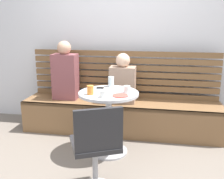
# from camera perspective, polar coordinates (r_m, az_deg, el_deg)

# --- Properties ---
(back_wall) EXTENTS (5.20, 0.10, 2.90)m
(back_wall) POSITION_cam_1_polar(r_m,az_deg,el_deg) (3.94, 2.97, 13.47)
(back_wall) COLOR silver
(back_wall) RESTS_ON ground
(booth_bench) EXTENTS (2.70, 0.52, 0.44)m
(booth_bench) POSITION_cam_1_polar(r_m,az_deg,el_deg) (3.74, 1.84, -5.83)
(booth_bench) COLOR brown
(booth_bench) RESTS_ON ground
(booth_backrest) EXTENTS (2.65, 0.04, 0.67)m
(booth_backrest) POSITION_cam_1_polar(r_m,az_deg,el_deg) (3.82, 2.45, 3.29)
(booth_backrest) COLOR brown
(booth_backrest) RESTS_ON booth_bench
(cafe_table) EXTENTS (0.68, 0.68, 0.74)m
(cafe_table) POSITION_cam_1_polar(r_m,az_deg,el_deg) (3.07, -0.72, -4.56)
(cafe_table) COLOR #ADADB2
(cafe_table) RESTS_ON ground
(white_chair) EXTENTS (0.53, 0.53, 0.85)m
(white_chair) POSITION_cam_1_polar(r_m,az_deg,el_deg) (2.35, -3.37, -12.23)
(white_chair) COLOR #ADADB2
(white_chair) RESTS_ON ground
(person_adult) EXTENTS (0.34, 0.22, 0.81)m
(person_adult) POSITION_cam_1_polar(r_m,az_deg,el_deg) (3.80, -9.94, 3.47)
(person_adult) COLOR brown
(person_adult) RESTS_ON booth_bench
(person_child_left) EXTENTS (0.34, 0.22, 0.67)m
(person_child_left) POSITION_cam_1_polar(r_m,az_deg,el_deg) (3.59, 2.29, 1.87)
(person_child_left) COLOR #9E7F6B
(person_child_left) RESTS_ON booth_bench
(cup_glass_tall) EXTENTS (0.07, 0.07, 0.12)m
(cup_glass_tall) POSITION_cam_1_polar(r_m,az_deg,el_deg) (3.26, -0.21, 1.72)
(cup_glass_tall) COLOR silver
(cup_glass_tall) RESTS_ON cafe_table
(cup_ceramic_white) EXTENTS (0.08, 0.08, 0.07)m
(cup_ceramic_white) POSITION_cam_1_polar(r_m,az_deg,el_deg) (2.80, -1.83, -0.93)
(cup_ceramic_white) COLOR white
(cup_ceramic_white) RESTS_ON cafe_table
(cup_tumbler_orange) EXTENTS (0.07, 0.07, 0.10)m
(cup_tumbler_orange) POSITION_cam_1_polar(r_m,az_deg,el_deg) (2.90, -4.65, -0.12)
(cup_tumbler_orange) COLOR orange
(cup_tumbler_orange) RESTS_ON cafe_table
(cup_espresso_small) EXTENTS (0.06, 0.06, 0.05)m
(cup_espresso_small) POSITION_cam_1_polar(r_m,az_deg,el_deg) (2.97, -1.27, -0.17)
(cup_espresso_small) COLOR silver
(cup_espresso_small) RESTS_ON cafe_table
(cup_glass_short) EXTENTS (0.08, 0.08, 0.08)m
(cup_glass_short) POSITION_cam_1_polar(r_m,az_deg,el_deg) (2.96, 3.18, 0.02)
(cup_glass_short) COLOR silver
(cup_glass_short) RESTS_ON cafe_table
(plate_small) EXTENTS (0.17, 0.17, 0.01)m
(plate_small) POSITION_cam_1_polar(r_m,az_deg,el_deg) (2.85, 1.79, -1.30)
(plate_small) COLOR #DB4C42
(plate_small) RESTS_ON cafe_table
(phone_on_table) EXTENTS (0.15, 0.09, 0.01)m
(phone_on_table) POSITION_cam_1_polar(r_m,az_deg,el_deg) (3.18, -2.05, 0.37)
(phone_on_table) COLOR black
(phone_on_table) RESTS_ON cafe_table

